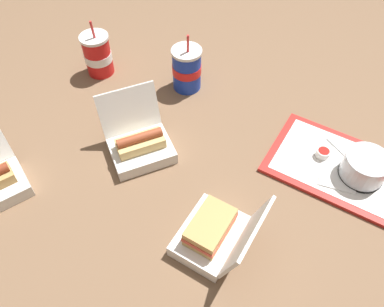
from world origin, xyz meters
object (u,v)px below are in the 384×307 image
at_px(plastic_fork, 341,150).
at_px(soda_cup_right, 187,69).
at_px(food_tray, 335,165).
at_px(cake_container, 364,168).
at_px(soda_cup_front, 98,55).
at_px(clamshell_sandwich_left, 214,233).
at_px(ketchup_cup, 323,153).
at_px(clamshell_hotdog_right, 140,144).

bearing_deg(plastic_fork, soda_cup_right, -153.49).
bearing_deg(soda_cup_right, plastic_fork, -16.44).
bearing_deg(food_tray, cake_container, -17.76).
xyz_separation_m(plastic_fork, soda_cup_front, (-0.85, 0.14, 0.06)).
xyz_separation_m(clamshell_sandwich_left, soda_cup_front, (-0.56, 0.53, 0.03)).
bearing_deg(plastic_fork, clamshell_sandwich_left, -83.96).
bearing_deg(soda_cup_front, food_tray, -13.20).
bearing_deg(ketchup_cup, soda_cup_front, 167.36).
height_order(ketchup_cup, clamshell_hotdog_right, clamshell_hotdog_right).
bearing_deg(plastic_fork, clamshell_hotdog_right, -120.38).
relative_size(ketchup_cup, clamshell_sandwich_left, 0.18).
relative_size(plastic_fork, soda_cup_right, 0.52).
bearing_deg(ketchup_cup, clamshell_hotdog_right, -165.52).
relative_size(clamshell_hotdog_right, clamshell_sandwich_left, 1.16).
xyz_separation_m(cake_container, ketchup_cup, (-0.11, 0.04, -0.02)).
xyz_separation_m(cake_container, clamshell_hotdog_right, (-0.62, -0.09, -0.01)).
bearing_deg(cake_container, soda_cup_right, 158.31).
relative_size(plastic_fork, clamshell_sandwich_left, 0.50).
relative_size(cake_container, plastic_fork, 1.12).
bearing_deg(soda_cup_right, food_tray, -22.19).
distance_m(plastic_fork, clamshell_sandwich_left, 0.48).
distance_m(clamshell_hotdog_right, soda_cup_right, 0.33).
relative_size(soda_cup_front, soda_cup_right, 0.99).
height_order(food_tray, ketchup_cup, ketchup_cup).
xyz_separation_m(food_tray, plastic_fork, (0.01, 0.05, 0.01)).
height_order(plastic_fork, soda_cup_front, soda_cup_front).
bearing_deg(plastic_fork, food_tray, -59.33).
bearing_deg(food_tray, clamshell_sandwich_left, -130.01).
bearing_deg(clamshell_hotdog_right, cake_container, 8.55).
xyz_separation_m(cake_container, soda_cup_right, (-0.58, 0.23, 0.03)).
bearing_deg(clamshell_sandwich_left, cake_container, 41.81).
height_order(clamshell_hotdog_right, soda_cup_right, soda_cup_right).
distance_m(food_tray, ketchup_cup, 0.05).
distance_m(cake_container, clamshell_hotdog_right, 0.63).
distance_m(clamshell_sandwich_left, soda_cup_front, 0.77).
bearing_deg(plastic_fork, cake_container, -10.87).
bearing_deg(soda_cup_front, cake_container, -13.55).
bearing_deg(cake_container, soda_cup_front, 166.45).
height_order(food_tray, clamshell_sandwich_left, clamshell_sandwich_left).
relative_size(food_tray, soda_cup_front, 2.03).
distance_m(plastic_fork, soda_cup_front, 0.86).
xyz_separation_m(ketchup_cup, soda_cup_right, (-0.47, 0.19, 0.05)).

